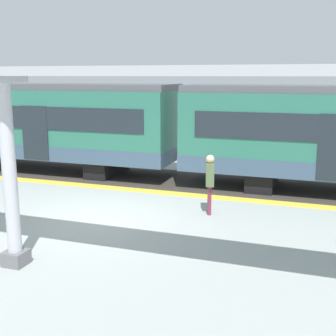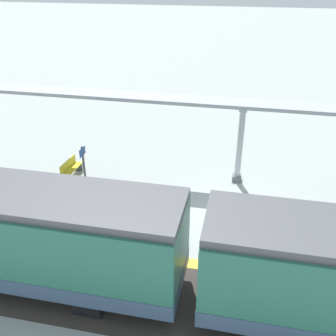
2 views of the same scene
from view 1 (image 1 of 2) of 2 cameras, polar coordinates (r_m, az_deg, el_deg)
The scene contains 7 objects.
ground_plane at distance 11.92m, azimuth -9.44°, elevation -6.72°, with size 176.00×176.00×0.00m, color #9AA19D.
tactile_edge_strip at distance 14.71m, azimuth -3.47°, elevation -2.95°, with size 0.50×39.94×0.01m, color yellow.
trackbed at distance 16.38m, azimuth -1.00°, elevation -1.37°, with size 3.20×51.94×0.01m, color #38332D.
train_near_carriage at distance 19.55m, azimuth -20.66°, elevation 5.50°, with size 2.65×14.91×3.48m.
canopy_pillar_second at distance 9.09m, azimuth -19.99°, elevation -0.66°, with size 1.10×0.44×3.78m.
canopy_beam at distance 8.72m, azimuth -19.48°, elevation 11.78°, with size 1.20×31.98×0.16m, color #A8AAB2.
passenger_waiting_near_edge at distance 12.04m, azimuth 5.48°, elevation -1.23°, with size 0.52×0.34×1.68m.
Camera 1 is at (9.89, 5.47, 3.80)m, focal length 46.73 mm.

